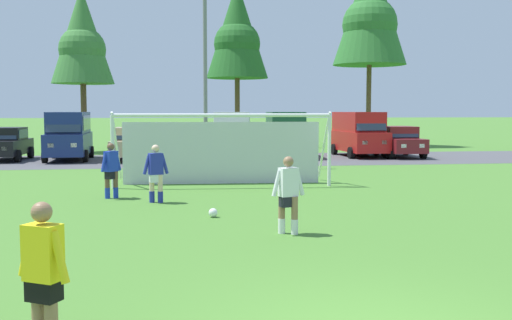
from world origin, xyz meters
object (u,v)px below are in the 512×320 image
(player_winger_left, at_px, (111,171))
(parked_car_slot_center, at_px, (177,144))
(soccer_goal, at_px, (222,148))
(parked_car_slot_end, at_px, (399,141))
(soccer_ball, at_px, (213,213))
(street_lamp, at_px, (209,75))
(referee, at_px, (44,278))
(parked_car_slot_left, at_px, (69,135))
(parked_car_slot_center_left, at_px, (131,144))
(player_striker_near, at_px, (156,174))
(parked_car_slot_right, at_px, (285,133))
(parked_car_slot_far_left, at_px, (6,144))
(player_defender_far, at_px, (288,195))
(parked_car_slot_center_right, at_px, (231,134))
(parked_car_slot_far_right, at_px, (359,133))

(player_winger_left, relative_size, parked_car_slot_center, 0.38)
(soccer_goal, xyz_separation_m, parked_car_slot_end, (10.85, 10.94, -0.42))
(parked_car_slot_center, bearing_deg, soccer_ball, -87.53)
(player_winger_left, bearing_deg, street_lamp, 69.50)
(soccer_ball, xyz_separation_m, parked_car_slot_end, (11.61, 17.37, 0.77))
(referee, bearing_deg, parked_car_slot_left, 98.86)
(parked_car_slot_center_left, bearing_deg, player_winger_left, -88.64)
(player_striker_near, relative_size, parked_car_slot_center, 0.38)
(player_striker_near, bearing_deg, parked_car_slot_right, 66.74)
(parked_car_slot_far_left, bearing_deg, soccer_ball, -62.16)
(soccer_ball, xyz_separation_m, player_winger_left, (-2.77, 3.57, 0.71))
(parked_car_slot_far_left, xyz_separation_m, parked_car_slot_center_left, (6.47, -0.89, 0.00))
(soccer_goal, xyz_separation_m, parked_car_slot_center_left, (-3.85, 10.78, -0.42))
(player_striker_near, relative_size, parked_car_slot_right, 0.33)
(player_defender_far, relative_size, parked_car_slot_right, 0.33)
(street_lamp, bearing_deg, parked_car_slot_center_left, 131.39)
(parked_car_slot_far_left, xyz_separation_m, parked_car_slot_center_right, (11.70, -0.71, 0.47))
(parked_car_slot_end, bearing_deg, player_winger_left, -136.17)
(parked_car_slot_center, height_order, parked_car_slot_far_right, parked_car_slot_far_right)
(parked_car_slot_left, bearing_deg, player_winger_left, -75.95)
(parked_car_slot_left, height_order, parked_car_slot_far_right, same)
(player_winger_left, distance_m, parked_car_slot_center_right, 14.67)
(parked_car_slot_far_left, xyz_separation_m, street_lamp, (10.27, -5.21, 3.36))
(parked_car_slot_far_right, bearing_deg, player_striker_near, -125.03)
(soccer_ball, distance_m, parked_car_slot_left, 18.97)
(parked_car_slot_right, bearing_deg, parked_car_slot_center_right, -165.63)
(player_striker_near, height_order, street_lamp, street_lamp)
(parked_car_slot_center_right, xyz_separation_m, parked_car_slot_right, (3.14, 0.81, 0.00))
(parked_car_slot_center, relative_size, parked_car_slot_center_right, 0.87)
(parked_car_slot_center_right, bearing_deg, parked_car_slot_end, -0.05)
(parked_car_slot_far_left, xyz_separation_m, parked_car_slot_right, (14.85, 0.09, 0.47))
(parked_car_slot_right, height_order, parked_car_slot_far_right, same)
(player_winger_left, height_order, street_lamp, street_lamp)
(parked_car_slot_right, relative_size, street_lamp, 0.60)
(player_striker_near, relative_size, player_winger_left, 1.00)
(player_winger_left, distance_m, parked_car_slot_left, 14.72)
(referee, xyz_separation_m, player_winger_left, (-0.44, 11.43, 0.00))
(soccer_goal, xyz_separation_m, parked_car_slot_right, (4.53, 11.76, 0.05))
(parked_car_slot_center, bearing_deg, parked_car_slot_center_left, 174.42)
(player_defender_far, height_order, street_lamp, street_lamp)
(referee, relative_size, parked_car_slot_center, 0.38)
(soccer_goal, bearing_deg, parked_car_slot_right, 68.94)
(parked_car_slot_right, bearing_deg, parked_car_slot_end, -7.34)
(parked_car_slot_end, bearing_deg, parked_car_slot_center_right, 179.95)
(parked_car_slot_center_left, relative_size, parked_car_slot_right, 0.86)
(parked_car_slot_center_right, bearing_deg, referee, -100.06)
(soccer_goal, distance_m, parked_car_slot_far_right, 14.70)
(soccer_goal, bearing_deg, player_defender_far, -85.54)
(player_defender_far, bearing_deg, parked_car_slot_center_left, 103.13)
(referee, distance_m, player_winger_left, 11.44)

